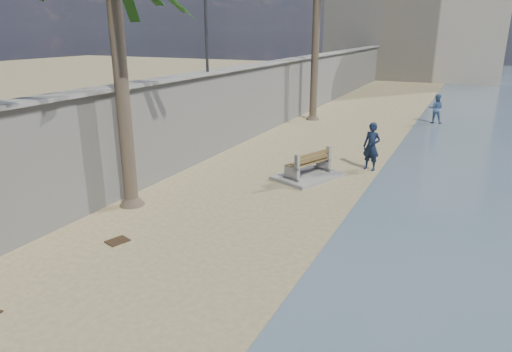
# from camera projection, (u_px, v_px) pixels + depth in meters

# --- Properties ---
(seawall) EXTENTS (0.45, 70.00, 3.50)m
(seawall) POSITION_uv_depth(u_px,v_px,m) (280.00, 93.00, 26.21)
(seawall) COLOR gray
(seawall) RESTS_ON ground_plane
(wall_cap) EXTENTS (0.80, 70.00, 0.12)m
(wall_cap) POSITION_uv_depth(u_px,v_px,m) (280.00, 61.00, 25.65)
(wall_cap) COLOR gray
(wall_cap) RESTS_ON seawall
(end_building) EXTENTS (18.00, 12.00, 14.00)m
(end_building) POSITION_uv_depth(u_px,v_px,m) (418.00, 13.00, 50.75)
(end_building) COLOR #B7AA93
(end_building) RESTS_ON ground_plane
(bench_far) EXTENTS (2.42, 2.85, 1.01)m
(bench_far) POSITION_uv_depth(u_px,v_px,m) (308.00, 167.00, 16.83)
(bench_far) COLOR gray
(bench_far) RESTS_ON ground_plane
(person_a) EXTENTS (0.88, 0.71, 2.15)m
(person_a) POSITION_uv_depth(u_px,v_px,m) (372.00, 143.00, 17.65)
(person_a) COLOR #121C32
(person_a) RESTS_ON ground_plane
(person_b) EXTENTS (0.93, 0.73, 1.88)m
(person_b) POSITION_uv_depth(u_px,v_px,m) (436.00, 107.00, 26.60)
(person_b) COLOR #486695
(person_b) RESTS_ON ground_plane
(debris_d) EXTENTS (0.58, 0.64, 0.03)m
(debris_d) POSITION_uv_depth(u_px,v_px,m) (118.00, 241.00, 11.89)
(debris_d) COLOR #382616
(debris_d) RESTS_ON ground_plane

